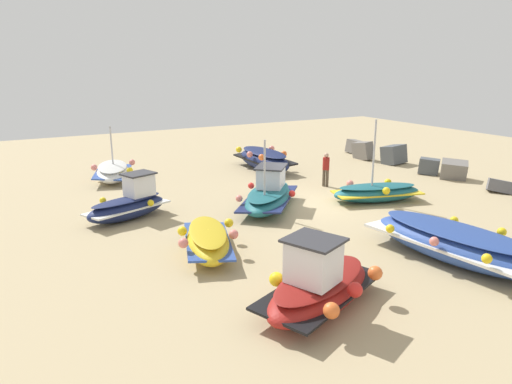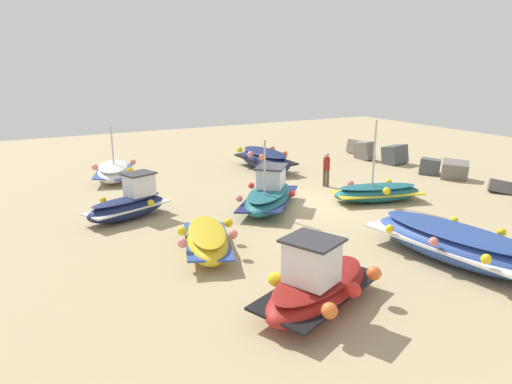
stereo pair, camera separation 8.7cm
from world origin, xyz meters
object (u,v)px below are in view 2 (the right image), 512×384
Objects in this scene: fishing_boat_1 at (269,195)px; fishing_boat_7 at (129,204)px; fishing_boat_6 at (377,192)px; person_walking at (326,167)px; fishing_boat_3 at (114,171)px; fishing_boat_0 at (265,159)px; fishing_boat_2 at (318,285)px; fishing_boat_5 at (207,240)px; fishing_boat_4 at (455,243)px.

fishing_boat_1 is 1.21× the size of fishing_boat_7.
fishing_boat_6 is 3.17m from person_walking.
fishing_boat_3 reaches higher than person_walking.
fishing_boat_7 reaches higher than fishing_boat_0.
fishing_boat_2 is 2.56× the size of person_walking.
fishing_boat_5 is at bearing 20.16° from fishing_boat_3.
fishing_boat_3 is (-15.56, -1.35, -0.17)m from fishing_boat_2.
fishing_boat_5 is 1.04× the size of fishing_boat_7.
fishing_boat_1 is at bearing 10.23° from fishing_boat_4.
fishing_boat_1 is 1.17× the size of fishing_boat_5.
fishing_boat_5 is at bearing 165.19° from person_walking.
fishing_boat_2 is 11.75m from person_walking.
fishing_boat_6 is at bearing -171.98° from fishing_boat_0.
fishing_boat_7 is 2.17× the size of person_walking.
fishing_boat_2 is at bearing 31.85° from fishing_boat_5.
fishing_boat_6 is (-6.17, 7.57, -0.18)m from fishing_boat_2.
fishing_boat_3 is at bearing -159.35° from fishing_boat_5.
fishing_boat_1 reaches higher than fishing_boat_0.
fishing_boat_1 is at bearing 179.63° from fishing_boat_6.
fishing_boat_2 is 9.24m from fishing_boat_7.
fishing_boat_0 is at bearing 53.31° from person_walking.
person_walking is (-4.92, 8.21, 0.49)m from fishing_boat_5.
fishing_boat_6 reaches higher than fishing_boat_7.
fishing_boat_4 is (7.20, 2.20, -0.00)m from fishing_boat_1.
fishing_boat_2 is at bearing 154.95° from fishing_boat_0.
fishing_boat_6 is (1.38, 4.53, -0.15)m from fishing_boat_1.
person_walking is at bearing -150.65° from fishing_boat_2.
fishing_boat_7 reaches higher than fishing_boat_5.
fishing_boat_5 is 4.76m from fishing_boat_7.
fishing_boat_7 is at bearing 34.21° from fishing_boat_4.
fishing_boat_5 is at bearing 141.84° from fishing_boat_0.
fishing_boat_6 is at bearing -163.64° from fishing_boat_2.
fishing_boat_1 is 8.14m from fishing_boat_2.
person_walking is (4.62, 0.74, 0.34)m from fishing_boat_0.
person_walking is at bearing -19.13° from fishing_boat_4.
fishing_boat_2 is (13.90, -6.47, -0.00)m from fishing_boat_0.
fishing_boat_3 is 16.58m from fishing_boat_4.
fishing_boat_6 is at bearing 120.82° from fishing_boat_5.
person_walking is (-1.73, 4.16, 0.38)m from fishing_boat_1.
fishing_boat_3 is at bearing 16.68° from fishing_boat_4.
fishing_boat_3 is at bearing -107.89° from fishing_boat_2.
fishing_boat_5 is (-4.36, -1.00, -0.14)m from fishing_boat_2.
fishing_boat_1 is at bearing -34.52° from fishing_boat_7.
fishing_boat_0 is at bearing 10.04° from fishing_boat_7.
fishing_boat_0 is 1.32× the size of fishing_boat_7.
fishing_boat_3 is at bearing 62.78° from fishing_boat_7.
person_walking is (-0.32, 9.44, 0.36)m from fishing_boat_7.
fishing_boat_4 is (15.21, 6.59, 0.13)m from fishing_boat_3.
fishing_boat_0 is 2.87× the size of person_walking.
fishing_boat_2 is at bearing -95.54° from fishing_boat_7.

